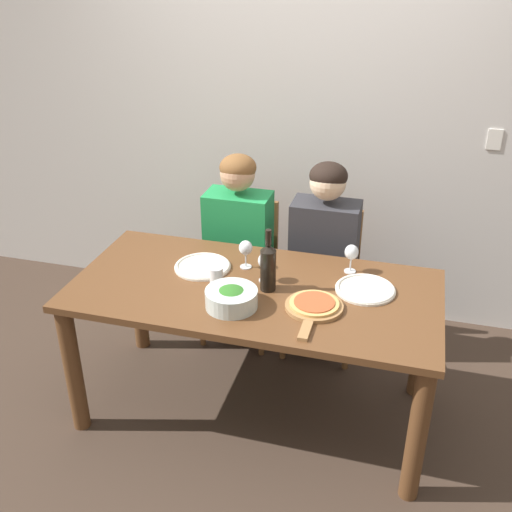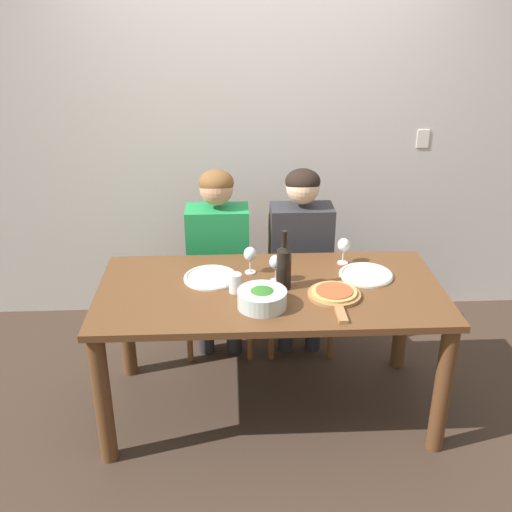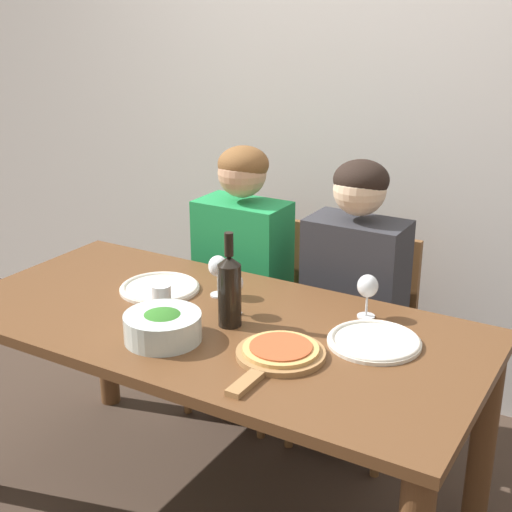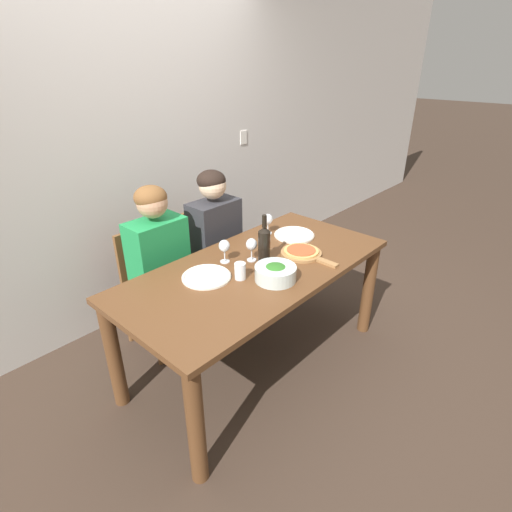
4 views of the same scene
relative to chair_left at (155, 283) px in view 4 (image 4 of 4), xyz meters
name	(u,v)px [view 4 (image 4 of 4)]	position (x,y,z in m)	size (l,w,h in m)	color
ground_plane	(257,361)	(0.28, -0.74, -0.46)	(40.00, 40.00, 0.00)	#3D2D23
back_wall	(137,143)	(0.28, 0.46, 0.89)	(10.00, 0.06, 2.70)	silver
dining_table	(257,283)	(0.28, -0.74, 0.17)	(1.79, 0.86, 0.76)	brown
chair_left	(155,283)	(0.00, 0.00, 0.00)	(0.42, 0.42, 0.85)	brown
chair_right	(209,259)	(0.51, 0.00, 0.00)	(0.42, 0.42, 0.85)	brown
person_woman	(160,256)	(0.00, -0.11, 0.26)	(0.47, 0.51, 1.20)	#28282D
person_man	(216,233)	(0.51, -0.11, 0.26)	(0.47, 0.51, 1.20)	#28282D
wine_bottle	(264,244)	(0.35, -0.74, 0.42)	(0.08, 0.08, 0.32)	black
broccoli_bowl	(275,273)	(0.23, -0.93, 0.34)	(0.24, 0.24, 0.09)	silver
dinner_plate_left	(206,276)	(-0.03, -0.62, 0.31)	(0.29, 0.29, 0.02)	silver
dinner_plate_right	(294,235)	(0.80, -0.63, 0.31)	(0.29, 0.29, 0.02)	silver
pizza_on_board	(302,253)	(0.59, -0.85, 0.31)	(0.27, 0.41, 0.04)	#9E7042
wine_glass_left	(224,247)	(0.18, -0.55, 0.40)	(0.07, 0.07, 0.15)	silver
wine_glass_right	(268,220)	(0.71, -0.46, 0.40)	(0.07, 0.07, 0.15)	silver
wine_glass_centre	(252,245)	(0.31, -0.66, 0.40)	(0.07, 0.07, 0.15)	silver
water_tumbler	(240,271)	(0.10, -0.77, 0.35)	(0.07, 0.07, 0.10)	silver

